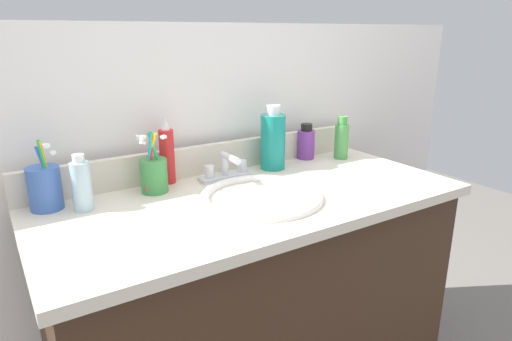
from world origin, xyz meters
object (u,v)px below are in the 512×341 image
at_px(bottle_spray_red, 167,154).
at_px(cup_blue_plastic, 45,187).
at_px(bottle_gel_clear, 81,185).
at_px(cup_green, 154,174).
at_px(faucet, 227,170).
at_px(bottle_toner_green, 341,139).
at_px(bottle_mouthwash_teal, 273,140).
at_px(bottle_cream_purple, 306,143).

height_order(bottle_spray_red, cup_blue_plastic, bottle_spray_red).
relative_size(bottle_gel_clear, cup_green, 0.83).
bearing_deg(faucet, bottle_toner_green, -1.49).
bearing_deg(bottle_spray_red, bottle_gel_clear, -161.59).
bearing_deg(bottle_mouthwash_teal, bottle_toner_green, -5.63).
relative_size(bottle_cream_purple, cup_blue_plastic, 0.69).
xyz_separation_m(bottle_spray_red, bottle_mouthwash_teal, (0.34, -0.05, 0.01)).
bearing_deg(bottle_toner_green, faucet, 178.51).
distance_m(bottle_cream_purple, bottle_mouthwash_teal, 0.17).
relative_size(faucet, bottle_gel_clear, 1.13).
distance_m(bottle_spray_red, bottle_cream_purple, 0.50).
relative_size(bottle_spray_red, cup_blue_plastic, 1.10).
relative_size(bottle_spray_red, bottle_cream_purple, 1.60).
xyz_separation_m(bottle_toner_green, bottle_cream_purple, (-0.10, 0.06, -0.01)).
bearing_deg(bottle_mouthwash_teal, cup_blue_plastic, 178.59).
distance_m(bottle_toner_green, bottle_gel_clear, 0.86).
distance_m(bottle_toner_green, cup_green, 0.67).
bearing_deg(faucet, bottle_mouthwash_teal, 4.89).
height_order(bottle_mouthwash_teal, cup_blue_plastic, bottle_mouthwash_teal).
relative_size(bottle_toner_green, cup_blue_plastic, 0.83).
distance_m(bottle_spray_red, bottle_mouthwash_teal, 0.34).
xyz_separation_m(bottle_toner_green, cup_blue_plastic, (-0.93, 0.04, -0.01)).
bearing_deg(cup_green, bottle_spray_red, 41.00).
distance_m(faucet, bottle_mouthwash_teal, 0.19).
height_order(faucet, bottle_spray_red, bottle_spray_red).
distance_m(bottle_spray_red, bottle_toner_green, 0.61).
height_order(bottle_toner_green, cup_blue_plastic, cup_blue_plastic).
xyz_separation_m(bottle_gel_clear, bottle_mouthwash_teal, (0.59, 0.04, 0.03)).
distance_m(bottle_gel_clear, bottle_cream_purple, 0.76).
distance_m(bottle_gel_clear, bottle_mouthwash_teal, 0.59).
bearing_deg(bottle_spray_red, bottle_cream_purple, -1.12).
distance_m(bottle_toner_green, bottle_mouthwash_teal, 0.27).
distance_m(faucet, bottle_cream_purple, 0.34).
height_order(faucet, cup_blue_plastic, cup_blue_plastic).
bearing_deg(cup_blue_plastic, bottle_spray_red, 5.15).
height_order(bottle_cream_purple, cup_green, cup_green).
distance_m(faucet, bottle_spray_red, 0.18).
height_order(faucet, bottle_toner_green, bottle_toner_green).
bearing_deg(cup_blue_plastic, bottle_mouthwash_teal, -1.41).
height_order(bottle_spray_red, bottle_gel_clear, bottle_spray_red).
bearing_deg(bottle_gel_clear, bottle_mouthwash_teal, 3.75).
height_order(bottle_toner_green, cup_green, cup_green).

